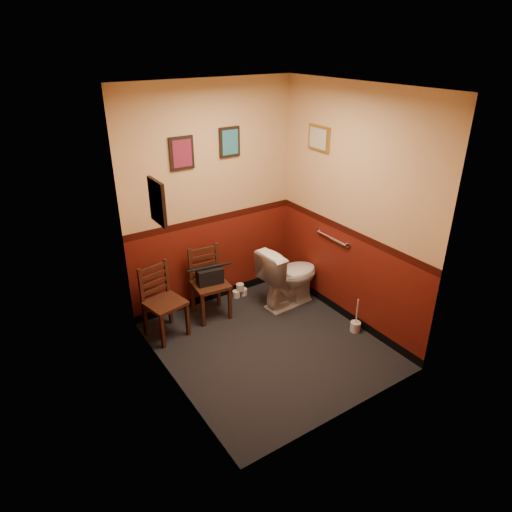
{
  "coord_description": "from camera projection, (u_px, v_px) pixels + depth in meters",
  "views": [
    {
      "loc": [
        -2.37,
        -3.36,
        3.1
      ],
      "look_at": [
        0.0,
        0.25,
        1.0
      ],
      "focal_mm": 32.0,
      "sensor_mm": 36.0,
      "label": 1
    }
  ],
  "objects": [
    {
      "name": "toilet_brush",
      "position": [
        355.0,
        326.0,
        5.27
      ],
      "size": [
        0.12,
        0.12,
        0.42
      ],
      "color": "silver",
      "rests_on": "floor"
    },
    {
      "name": "framed_print_right",
      "position": [
        319.0,
        138.0,
        5.14
      ],
      "size": [
        0.04,
        0.34,
        0.28
      ],
      "color": "olive",
      "rests_on": "wall_right"
    },
    {
      "name": "wall_right",
      "position": [
        352.0,
        212.0,
        5.01
      ],
      "size": [
        0.0,
        2.4,
        2.7
      ],
      "primitive_type": "cube",
      "rotation": [
        1.57,
        0.0,
        -1.57
      ],
      "color": "#5C150D",
      "rests_on": "ground"
    },
    {
      "name": "framed_print_back_a",
      "position": [
        182.0,
        153.0,
        4.92
      ],
      "size": [
        0.28,
        0.04,
        0.36
      ],
      "color": "black",
      "rests_on": "wall_back"
    },
    {
      "name": "tp_stack",
      "position": [
        240.0,
        291.0,
        5.98
      ],
      "size": [
        0.21,
        0.11,
        0.18
      ],
      "color": "silver",
      "rests_on": "floor"
    },
    {
      "name": "handbag",
      "position": [
        210.0,
        276.0,
        5.36
      ],
      "size": [
        0.32,
        0.2,
        0.22
      ],
      "rotation": [
        0.0,
        0.0,
        -0.15
      ],
      "color": "black",
      "rests_on": "chair_right"
    },
    {
      "name": "floor",
      "position": [
        268.0,
        345.0,
        5.06
      ],
      "size": [
        2.2,
        2.4,
        0.0
      ],
      "primitive_type": "cube",
      "color": "black",
      "rests_on": "ground"
    },
    {
      "name": "ceiling",
      "position": [
        272.0,
        87.0,
        3.87
      ],
      "size": [
        2.2,
        2.4,
        0.0
      ],
      "primitive_type": "cube",
      "rotation": [
        3.14,
        0.0,
        0.0
      ],
      "color": "silver",
      "rests_on": "ground"
    },
    {
      "name": "framed_print_back_b",
      "position": [
        230.0,
        142.0,
        5.19
      ],
      "size": [
        0.26,
        0.04,
        0.34
      ],
      "color": "black",
      "rests_on": "wall_back"
    },
    {
      "name": "wall_back",
      "position": [
        212.0,
        200.0,
        5.37
      ],
      "size": [
        2.2,
        0.0,
        2.7
      ],
      "primitive_type": "cube",
      "rotation": [
        1.57,
        0.0,
        0.0
      ],
      "color": "#5C150D",
      "rests_on": "ground"
    },
    {
      "name": "framed_print_left",
      "position": [
        157.0,
        202.0,
        3.79
      ],
      "size": [
        0.04,
        0.3,
        0.38
      ],
      "color": "black",
      "rests_on": "wall_left"
    },
    {
      "name": "wall_front",
      "position": [
        358.0,
        284.0,
        3.56
      ],
      "size": [
        2.2,
        0.0,
        2.7
      ],
      "primitive_type": "cube",
      "rotation": [
        -1.57,
        0.0,
        0.0
      ],
      "color": "#5C150D",
      "rests_on": "ground"
    },
    {
      "name": "chair_left",
      "position": [
        163.0,
        302.0,
        5.08
      ],
      "size": [
        0.47,
        0.47,
        0.85
      ],
      "rotation": [
        0.0,
        0.0,
        0.2
      ],
      "color": "#401F13",
      "rests_on": "floor"
    },
    {
      "name": "wall_left",
      "position": [
        165.0,
        261.0,
        3.92
      ],
      "size": [
        0.0,
        2.4,
        2.7
      ],
      "primitive_type": "cube",
      "rotation": [
        1.57,
        0.0,
        1.57
      ],
      "color": "#5C150D",
      "rests_on": "ground"
    },
    {
      "name": "toilet",
      "position": [
        289.0,
        276.0,
        5.68
      ],
      "size": [
        0.82,
        0.49,
        0.78
      ],
      "primitive_type": "imported",
      "rotation": [
        0.0,
        0.0,
        1.64
      ],
      "color": "white",
      "rests_on": "floor"
    },
    {
      "name": "grab_bar",
      "position": [
        332.0,
        238.0,
        5.36
      ],
      "size": [
        0.05,
        0.56,
        0.06
      ],
      "color": "silver",
      "rests_on": "wall_right"
    },
    {
      "name": "chair_right",
      "position": [
        209.0,
        283.0,
        5.44
      ],
      "size": [
        0.44,
        0.44,
        0.86
      ],
      "rotation": [
        0.0,
        0.0,
        -0.1
      ],
      "color": "#401F13",
      "rests_on": "floor"
    }
  ]
}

